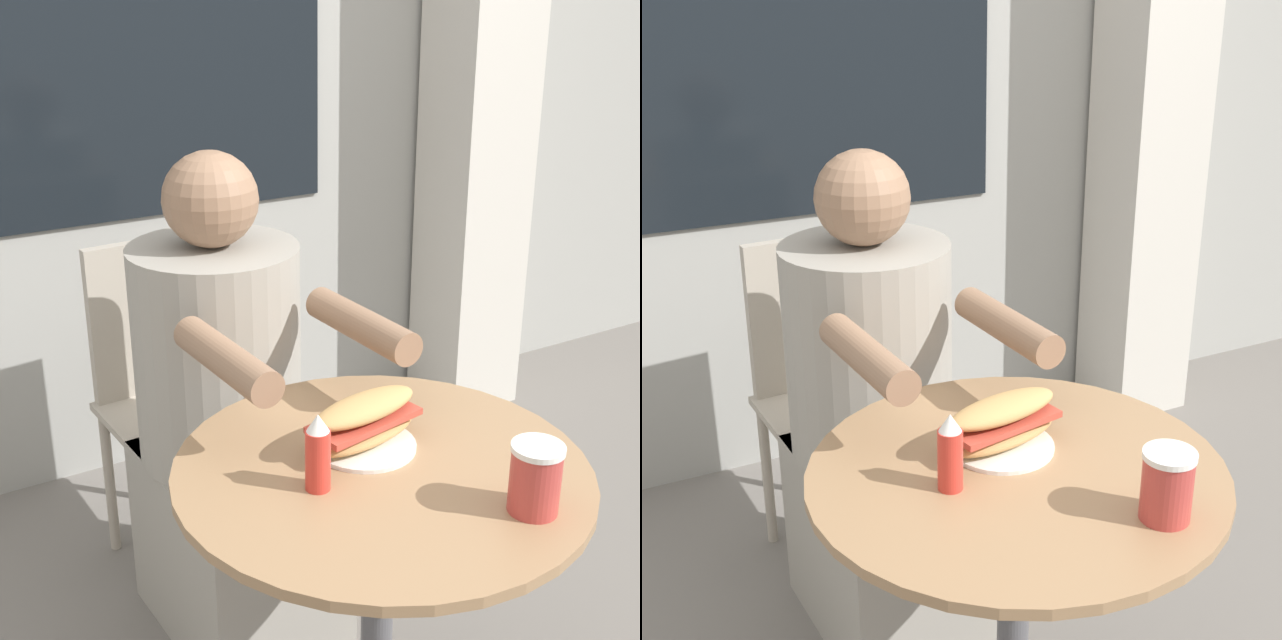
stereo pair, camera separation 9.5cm
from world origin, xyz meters
TOP-DOWN VIEW (x-y plane):
  - storefront_wall at (-0.00, 1.46)m, footprint 8.00×0.09m
  - lattice_pillar at (1.23, 1.25)m, footprint 0.29×0.29m
  - cafe_table at (0.00, 0.00)m, footprint 0.73×0.73m
  - diner_chair at (-0.04, 0.92)m, footprint 0.40×0.40m
  - seated_diner at (-0.04, 0.57)m, footprint 0.40×0.69m
  - sandwich_on_plate at (0.01, 0.07)m, footprint 0.24×0.19m
  - drink_cup at (0.13, -0.23)m, footprint 0.08×0.08m
  - condiment_bottle at (-0.13, -0.01)m, footprint 0.04×0.04m

SIDE VIEW (x-z plane):
  - seated_diner at x=-0.04m, z-range -0.08..1.08m
  - diner_chair at x=-0.04m, z-range 0.09..0.96m
  - cafe_table at x=0.00m, z-range 0.17..0.88m
  - sandwich_on_plate at x=0.01m, z-range 0.71..0.81m
  - drink_cup at x=0.13m, z-range 0.71..0.83m
  - condiment_bottle at x=-0.13m, z-range 0.71..0.85m
  - lattice_pillar at x=1.23m, z-range 0.00..2.40m
  - storefront_wall at x=0.00m, z-range 0.00..2.80m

